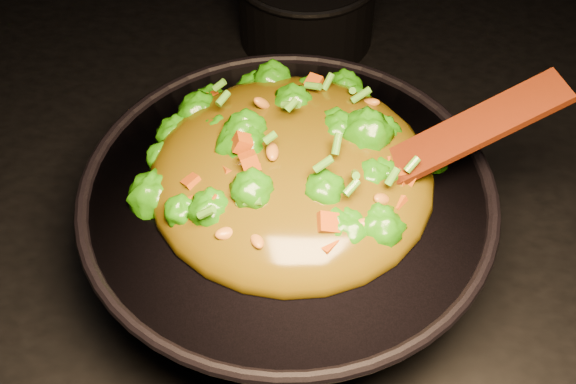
# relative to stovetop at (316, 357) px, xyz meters

# --- Properties ---
(stovetop) EXTENTS (1.20, 0.90, 0.90)m
(stovetop) POSITION_rel_stovetop_xyz_m (0.00, 0.00, 0.00)
(stovetop) COLOR black
(stovetop) RESTS_ON ground
(wok) EXTENTS (0.44, 0.44, 0.12)m
(wok) POSITION_rel_stovetop_xyz_m (-0.04, -0.10, 0.51)
(wok) COLOR black
(wok) RESTS_ON stovetop
(stir_fry) EXTENTS (0.35, 0.35, 0.11)m
(stir_fry) POSITION_rel_stovetop_xyz_m (-0.04, -0.09, 0.62)
(stir_fry) COLOR #247808
(stir_fry) RESTS_ON wok
(spatula) EXTENTS (0.28, 0.14, 0.12)m
(spatula) POSITION_rel_stovetop_xyz_m (0.10, -0.09, 0.62)
(spatula) COLOR #371808
(spatula) RESTS_ON wok
(back_pot) EXTENTS (0.27, 0.27, 0.12)m
(back_pot) POSITION_rel_stovetop_xyz_m (-0.04, 0.32, 0.51)
(back_pot) COLOR black
(back_pot) RESTS_ON stovetop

